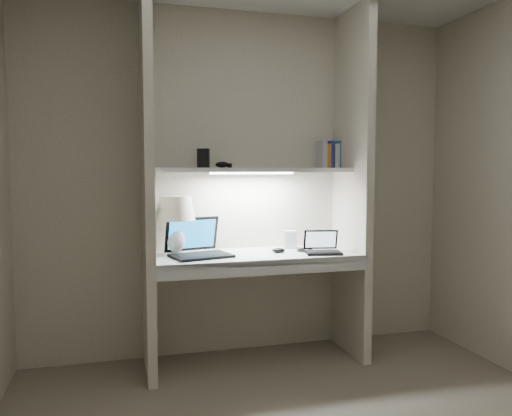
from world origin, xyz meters
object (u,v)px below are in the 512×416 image
object	(u,v)px
laptop_main	(198,247)
laptop_netbook	(322,248)
table_lamp	(175,215)
book_row	(331,155)
speaker	(290,239)

from	to	relation	value
laptop_main	laptop_netbook	xyz separation A→B (m)	(0.86, -0.12, -0.02)
table_lamp	laptop_main	size ratio (longest dim) A/B	0.89
laptop_main	book_row	world-z (taller)	book_row
speaker	book_row	xyz separation A→B (m)	(0.34, 0.04, 0.62)
table_lamp	book_row	distance (m)	1.26
laptop_main	speaker	bearing A→B (deg)	-3.21
table_lamp	laptop_netbook	xyz separation A→B (m)	(0.99, -0.22, -0.23)
laptop_main	book_row	bearing A→B (deg)	-4.36
laptop_main	speaker	world-z (taller)	laptop_main
laptop_netbook	speaker	world-z (taller)	laptop_netbook
table_lamp	speaker	xyz separation A→B (m)	(0.84, 0.04, -0.20)
laptop_main	speaker	distance (m)	0.72
laptop_main	laptop_netbook	bearing A→B (deg)	-22.41
laptop_netbook	table_lamp	bearing A→B (deg)	179.31
table_lamp	speaker	size ratio (longest dim) A/B	3.03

